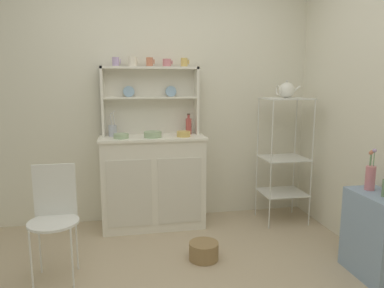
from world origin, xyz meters
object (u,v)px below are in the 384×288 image
(bakers_rack, at_px, (284,149))
(floor_basket, at_px, (204,251))
(hutch_shelf_unit, at_px, (150,95))
(porcelain_teapot, at_px, (286,90))
(cup_lilac_0, at_px, (116,62))
(jam_bottle, at_px, (189,126))
(side_shelf_blue, at_px, (376,236))
(hutch_cabinet, at_px, (153,180))
(flower_vase, at_px, (370,176))
(bowl_mixing_large, at_px, (121,136))
(utensil_jar, at_px, (113,130))
(wire_chair, at_px, (54,211))

(bakers_rack, distance_m, floor_basket, 1.39)
(hutch_shelf_unit, xyz_separation_m, porcelain_teapot, (1.33, -0.29, 0.05))
(bakers_rack, xyz_separation_m, porcelain_teapot, (-0.00, 0.00, 0.60))
(cup_lilac_0, relative_size, jam_bottle, 0.41)
(side_shelf_blue, distance_m, jam_bottle, 1.93)
(hutch_cabinet, distance_m, porcelain_teapot, 1.61)
(hutch_cabinet, distance_m, bakers_rack, 1.37)
(hutch_cabinet, bearing_deg, hutch_shelf_unit, 90.00)
(hutch_shelf_unit, xyz_separation_m, cup_lilac_0, (-0.33, -0.04, 0.32))
(hutch_cabinet, bearing_deg, bakers_rack, -5.27)
(flower_vase, bearing_deg, bakers_rack, 100.98)
(porcelain_teapot, bearing_deg, bakers_rack, 0.00)
(cup_lilac_0, xyz_separation_m, porcelain_teapot, (1.66, -0.25, -0.27))
(bakers_rack, height_order, porcelain_teapot, porcelain_teapot)
(hutch_cabinet, relative_size, side_shelf_blue, 1.61)
(bakers_rack, bearing_deg, bowl_mixing_large, 178.25)
(bowl_mixing_large, bearing_deg, utensil_jar, 117.88)
(hutch_cabinet, xyz_separation_m, cup_lilac_0, (-0.33, 0.12, 1.17))
(hutch_shelf_unit, xyz_separation_m, bowl_mixing_large, (-0.30, -0.24, -0.37))
(hutch_cabinet, xyz_separation_m, side_shelf_blue, (1.54, -1.30, -0.15))
(hutch_shelf_unit, bearing_deg, hutch_cabinet, -90.00)
(hutch_cabinet, bearing_deg, side_shelf_blue, -40.14)
(wire_chair, distance_m, bowl_mixing_large, 1.01)
(bakers_rack, height_order, utensil_jar, bakers_rack)
(cup_lilac_0, height_order, bowl_mixing_large, cup_lilac_0)
(utensil_jar, bearing_deg, wire_chair, -114.15)
(hutch_cabinet, distance_m, hutch_shelf_unit, 0.86)
(wire_chair, distance_m, floor_basket, 1.22)
(hutch_cabinet, height_order, floor_basket, hutch_cabinet)
(side_shelf_blue, bearing_deg, flower_vase, 89.78)
(side_shelf_blue, height_order, porcelain_teapot, porcelain_teapot)
(hutch_cabinet, relative_size, jam_bottle, 4.92)
(hutch_shelf_unit, bearing_deg, cup_lilac_0, -172.84)
(jam_bottle, distance_m, flower_vase, 1.74)
(side_shelf_blue, height_order, jam_bottle, jam_bottle)
(utensil_jar, relative_size, porcelain_teapot, 1.02)
(hutch_cabinet, xyz_separation_m, hutch_shelf_unit, (-0.00, 0.16, 0.84))
(hutch_cabinet, height_order, porcelain_teapot, porcelain_teapot)
(hutch_shelf_unit, xyz_separation_m, side_shelf_blue, (1.54, -1.46, -0.99))
(hutch_cabinet, bearing_deg, utensil_jar, 168.48)
(hutch_shelf_unit, height_order, floor_basket, hutch_shelf_unit)
(hutch_shelf_unit, relative_size, cup_lilac_0, 11.22)
(jam_bottle, distance_m, utensil_jar, 0.76)
(jam_bottle, bearing_deg, wire_chair, -141.47)
(jam_bottle, bearing_deg, hutch_shelf_unit, 168.54)
(floor_basket, xyz_separation_m, porcelain_teapot, (0.99, 0.68, 1.29))
(wire_chair, xyz_separation_m, cup_lilac_0, (0.47, 0.97, 1.12))
(wire_chair, height_order, flower_vase, flower_vase)
(floor_basket, height_order, bowl_mixing_large, bowl_mixing_large)
(jam_bottle, xyz_separation_m, flower_vase, (1.16, -1.26, -0.26))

